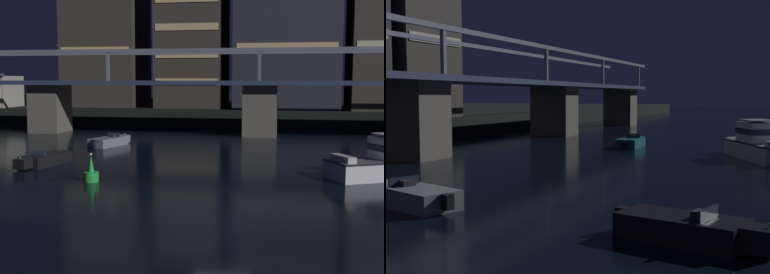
# 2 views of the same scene
# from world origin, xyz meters

# --- Properties ---
(river_bridge) EXTENTS (103.87, 6.40, 9.38)m
(river_bridge) POSITION_xyz_m (0.00, 36.31, 4.18)
(river_bridge) COLOR #605B51
(river_bridge) RESTS_ON ground
(cabin_cruiser_near_left) EXTENTS (9.12, 5.94, 2.79)m
(cabin_cruiser_near_left) POSITION_xyz_m (9.51, 13.23, 1.05)
(cabin_cruiser_near_left) COLOR silver
(cabin_cruiser_near_left) RESTS_ON ground
(speedboat_near_center) EXTENTS (2.93, 5.14, 1.16)m
(speedboat_near_center) POSITION_xyz_m (-13.40, 25.15, 0.41)
(speedboat_near_center) COLOR gray
(speedboat_near_center) RESTS_ON ground
(speedboat_mid_left) EXTENTS (5.21, 1.93, 1.16)m
(speedboat_mid_left) POSITION_xyz_m (14.30, 24.20, 0.41)
(speedboat_mid_left) COLOR #196066
(speedboat_mid_left) RESTS_ON ground
(speedboat_mid_right) EXTENTS (2.69, 5.20, 1.16)m
(speedboat_mid_right) POSITION_xyz_m (-14.49, 13.78, 0.41)
(speedboat_mid_right) COLOR black
(speedboat_mid_right) RESTS_ON ground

